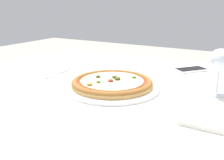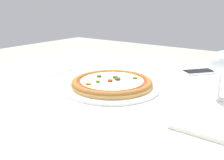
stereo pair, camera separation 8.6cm
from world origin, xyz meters
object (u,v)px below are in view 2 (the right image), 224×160
at_px(fork, 65,72).
at_px(wine_glass_far_left, 222,65).
at_px(dining_table, 123,107).
at_px(pizza_plate, 112,84).
at_px(cell_phone, 199,72).

distance_m(fork, wine_glass_far_left, 0.63).
xyz_separation_m(dining_table, pizza_plate, (-0.03, -0.04, 0.09)).
bearing_deg(pizza_plate, cell_phone, 64.09).
xyz_separation_m(wine_glass_far_left, cell_phone, (-0.14, 0.26, -0.10)).
bearing_deg(fork, cell_phone, 34.43).
xyz_separation_m(fork, wine_glass_far_left, (0.62, 0.07, 0.11)).
bearing_deg(pizza_plate, fork, 169.75).
height_order(fork, wine_glass_far_left, wine_glass_far_left).
height_order(dining_table, cell_phone, cell_phone).
distance_m(fork, cell_phone, 0.58).
relative_size(fork, cell_phone, 1.09).
xyz_separation_m(fork, cell_phone, (0.48, 0.33, 0.00)).
height_order(wine_glass_far_left, cell_phone, wine_glass_far_left).
xyz_separation_m(pizza_plate, fork, (-0.29, 0.05, -0.01)).
relative_size(pizza_plate, cell_phone, 2.15).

